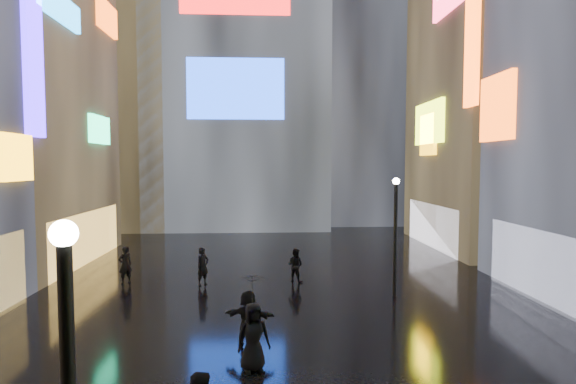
{
  "coord_description": "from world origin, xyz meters",
  "views": [
    {
      "loc": [
        -0.67,
        -0.68,
        5.79
      ],
      "look_at": [
        0.0,
        12.0,
        5.0
      ],
      "focal_mm": 28.0,
      "sensor_mm": 36.0,
      "label": 1
    }
  ],
  "objects": [
    {
      "name": "ground",
      "position": [
        0.0,
        20.0,
        0.0
      ],
      "size": [
        140.0,
        140.0,
        0.0
      ],
      "primitive_type": "plane",
      "color": "black",
      "rests_on": "ground"
    },
    {
      "name": "building_right_far",
      "position": [
        15.98,
        30.0,
        13.98
      ],
      "size": [
        10.28,
        12.0,
        28.0
      ],
      "color": "black",
      "rests_on": "ground"
    },
    {
      "name": "tower_main",
      "position": [
        -3.0,
        43.97,
        21.01
      ],
      "size": [
        16.0,
        14.2,
        42.0
      ],
      "color": "black",
      "rests_on": "ground"
    },
    {
      "name": "tower_flank_right",
      "position": [
        9.0,
        46.0,
        17.0
      ],
      "size": [
        12.0,
        12.0,
        34.0
      ],
      "primitive_type": "cube",
      "color": "black",
      "rests_on": "ground"
    },
    {
      "name": "tower_flank_left",
      "position": [
        -14.0,
        42.0,
        13.0
      ],
      "size": [
        10.0,
        10.0,
        26.0
      ],
      "primitive_type": "cube",
      "color": "black",
      "rests_on": "ground"
    },
    {
      "name": "lamp_far",
      "position": [
        5.03,
        18.44,
        2.94
      ],
      "size": [
        0.3,
        0.3,
        5.2
      ],
      "color": "black",
      "rests_on": "ground"
    },
    {
      "name": "pedestrian_4",
      "position": [
        -1.0,
        11.63,
        0.96
      ],
      "size": [
        1.07,
        0.84,
        1.92
      ],
      "primitive_type": "imported",
      "rotation": [
        0.0,
        0.0,
        0.27
      ],
      "color": "black",
      "rests_on": "ground"
    },
    {
      "name": "pedestrian_5",
      "position": [
        -1.2,
        13.4,
        0.89
      ],
      "size": [
        1.72,
        0.91,
        1.77
      ],
      "primitive_type": "imported",
      "rotation": [
        0.0,
        0.0,
        2.89
      ],
      "color": "black",
      "rests_on": "ground"
    },
    {
      "name": "pedestrian_6",
      "position": [
        -3.62,
        20.67,
        0.9
      ],
      "size": [
        0.77,
        0.78,
        1.81
      ],
      "primitive_type": "imported",
      "rotation": [
        0.0,
        0.0,
        0.81
      ],
      "color": "black",
      "rests_on": "ground"
    },
    {
      "name": "pedestrian_7",
      "position": [
        0.84,
        21.04,
        0.82
      ],
      "size": [
        1.01,
        0.94,
        1.65
      ],
      "primitive_type": "imported",
      "rotation": [
        0.0,
        0.0,
        2.63
      ],
      "color": "black",
      "rests_on": "ground"
    },
    {
      "name": "umbrella_2",
      "position": [
        -1.0,
        11.63,
        2.32
      ],
      "size": [
        0.89,
        0.87,
        0.8
      ],
      "primitive_type": "imported",
      "rotation": [
        0.0,
        0.0,
        1.57
      ],
      "color": "black",
      "rests_on": "pedestrian_4"
    },
    {
      "name": "pedestrian_8",
      "position": [
        -7.41,
        21.16,
        0.91
      ],
      "size": [
        0.79,
        0.77,
        1.83
      ],
      "primitive_type": "imported",
      "rotation": [
        0.0,
        0.0,
        3.88
      ],
      "color": "black",
      "rests_on": "ground"
    }
  ]
}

